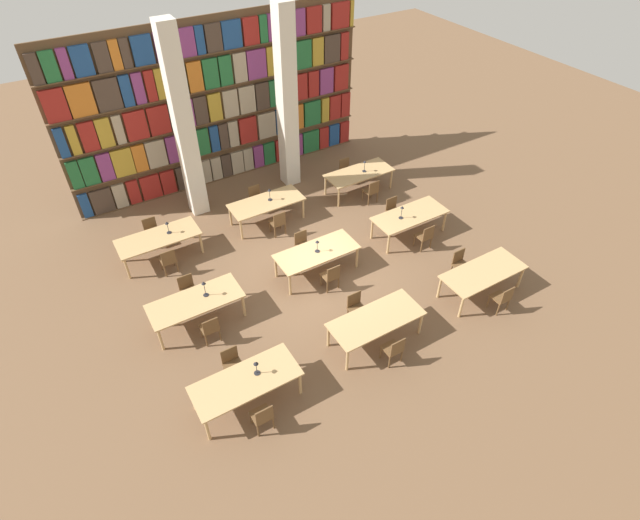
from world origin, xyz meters
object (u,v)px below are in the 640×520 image
chair_2 (394,349)px  chair_7 (188,289)px  desk_lamp_0 (256,366)px  reading_table_8 (359,174)px  desk_lamp_1 (204,286)px  reading_table_7 (266,203)px  chair_9 (303,244)px  chair_10 (425,236)px  chair_14 (278,222)px  chair_12 (168,260)px  reading_table_4 (317,253)px  reading_table_6 (158,239)px  reading_table_1 (376,320)px  chair_4 (502,298)px  desk_lamp_3 (402,210)px  chair_3 (356,307)px  reading_table_3 (195,302)px  chair_11 (393,210)px  reading_table_5 (410,216)px  chair_8 (331,276)px  pillar_center (287,101)px  chair_0 (263,416)px  desk_lamp_5 (270,193)px  desk_lamp_6 (365,164)px  chair_6 (210,328)px  reading_table_0 (246,382)px  chair_1 (232,363)px  chair_5 (460,263)px  chair_15 (256,198)px  chair_13 (152,231)px  reading_table_2 (483,273)px  chair_17 (346,170)px  chair_16 (372,191)px  desk_lamp_2 (317,244)px  pillar_left (184,127)px

chair_2 → chair_7: (-3.46, 4.40, 0.00)m
desk_lamp_0 → reading_table_8: desk_lamp_0 is taller
desk_lamp_1 → reading_table_7: size_ratio=0.20×
desk_lamp_0 → chair_9: (3.19, 3.65, -0.56)m
chair_10 → chair_14: size_ratio=1.00×
chair_12 → reading_table_8: size_ratio=0.37×
desk_lamp_1 → reading_table_7: (3.16, 2.95, -0.39)m
reading_table_4 → reading_table_6: size_ratio=1.00×
reading_table_1 → chair_4: chair_4 is taller
desk_lamp_3 → reading_table_8: desk_lamp_3 is taller
chair_3 → desk_lamp_3: desk_lamp_3 is taller
chair_4 → reading_table_8: (0.03, 6.65, 0.23)m
reading_table_3 → chair_11: (6.91, 0.89, -0.23)m
reading_table_5 → chair_8: bearing=-166.3°
pillar_center → desk_lamp_1: pillar_center is taller
chair_0 → desk_lamp_5: bearing=62.0°
desk_lamp_6 → reading_table_1: bearing=-122.4°
chair_10 → desk_lamp_3: (-0.34, 0.78, 0.59)m
chair_6 → desk_lamp_0: bearing=-80.5°
chair_9 → chair_14: (-0.12, 1.34, 0.00)m
reading_table_0 → chair_1: bearing=90.2°
reading_table_5 → chair_3: bearing=-147.9°
desk_lamp_5 → desk_lamp_6: (3.55, -0.12, 0.00)m
chair_7 → chair_14: (3.41, 1.41, 0.00)m
chair_5 → reading_table_0: bearing=5.7°
desk_lamp_1 → chair_15: (3.15, 3.73, -0.62)m
desk_lamp_3 → chair_13: (-6.59, 3.67, -0.59)m
chair_4 → reading_table_6: (-6.97, 6.71, 0.23)m
desk_lamp_0 → reading_table_4: size_ratio=0.17×
reading_table_4 → chair_2: bearing=-91.3°
desk_lamp_0 → chair_2: (3.12, -0.82, -0.56)m
desk_lamp_0 → reading_table_7: (3.08, 5.77, -0.33)m
reading_table_1 → reading_table_8: size_ratio=1.00×
chair_9 → chair_14: bearing=-84.9°
reading_table_1 → chair_13: 7.50m
reading_table_2 → chair_11: 3.83m
chair_10 → reading_table_7: 5.03m
chair_6 → chair_0: bearing=-89.2°
chair_3 → chair_15: (-0.05, 5.81, 0.00)m
reading_table_0 → reading_table_8: 8.98m
chair_3 → chair_17: (3.46, 5.76, 0.00)m
chair_3 → reading_table_8: chair_3 is taller
reading_table_5 → chair_16: size_ratio=2.71×
desk_lamp_2 → desk_lamp_5: size_ratio=0.95×
chair_1 → desk_lamp_6: 8.64m
reading_table_3 → desk_lamp_1: 0.49m
chair_0 → chair_4: 6.86m
chair_6 → reading_table_3: bearing=93.4°
pillar_left → reading_table_8: 5.96m
desk_lamp_2 → reading_table_4: bearing=130.1°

